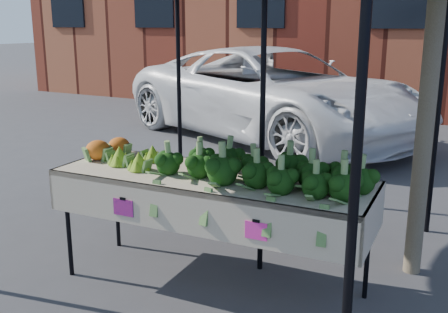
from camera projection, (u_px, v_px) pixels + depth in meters
ground at (230, 285)px, 4.11m from camera, size 90.00×90.00×0.00m
table at (211, 232)px, 3.99m from camera, size 2.45×0.95×0.90m
canopy at (228, 102)px, 4.28m from camera, size 3.16×3.16×2.74m
broccoli_heap at (260, 164)px, 3.69m from camera, size 1.60×0.57×0.26m
romanesco_cluster at (138, 152)px, 4.15m from camera, size 0.43×0.47×0.20m
cauliflower_pair at (109, 147)px, 4.40m from camera, size 0.23×0.43×0.18m
street_tree at (435, 27)px, 3.86m from camera, size 2.00×2.00×3.94m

